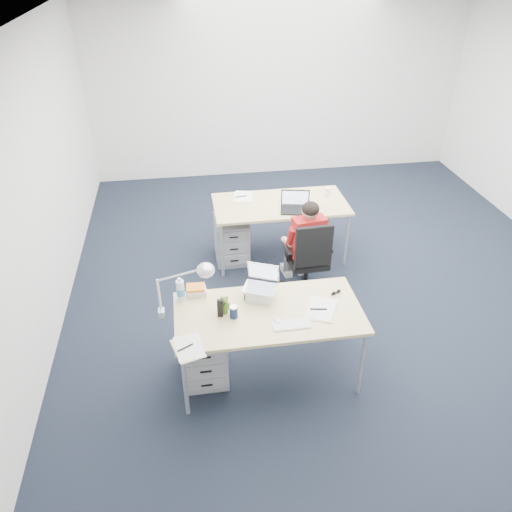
# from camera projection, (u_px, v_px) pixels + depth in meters

# --- Properties ---
(floor) EXTENTS (7.00, 7.00, 0.00)m
(floor) POSITION_uv_depth(u_px,v_px,m) (335.00, 289.00, 5.75)
(floor) COLOR black
(floor) RESTS_ON ground
(room) EXTENTS (6.02, 7.02, 2.80)m
(room) POSITION_uv_depth(u_px,v_px,m) (350.00, 146.00, 4.83)
(room) COLOR silver
(room) RESTS_ON ground
(desk_near) EXTENTS (1.60, 0.80, 0.73)m
(desk_near) POSITION_uv_depth(u_px,v_px,m) (269.00, 316.00, 4.27)
(desk_near) COLOR tan
(desk_near) RESTS_ON ground
(desk_far) EXTENTS (1.60, 0.80, 0.73)m
(desk_far) POSITION_uv_depth(u_px,v_px,m) (280.00, 207.00, 6.01)
(desk_far) COLOR tan
(desk_far) RESTS_ON ground
(office_chair) EXTENTS (0.63, 0.63, 0.96)m
(office_chair) POSITION_uv_depth(u_px,v_px,m) (307.00, 273.00, 5.54)
(office_chair) COLOR black
(office_chair) RESTS_ON ground
(seated_person) EXTENTS (0.38, 0.64, 1.12)m
(seated_person) POSITION_uv_depth(u_px,v_px,m) (303.00, 243.00, 5.51)
(seated_person) COLOR #AD1918
(seated_person) RESTS_ON ground
(drawer_pedestal_near) EXTENTS (0.40, 0.50, 0.55)m
(drawer_pedestal_near) POSITION_uv_depth(u_px,v_px,m) (204.00, 351.00, 4.49)
(drawer_pedestal_near) COLOR #9FA2A5
(drawer_pedestal_near) RESTS_ON ground
(drawer_pedestal_far) EXTENTS (0.40, 0.50, 0.55)m
(drawer_pedestal_far) POSITION_uv_depth(u_px,v_px,m) (232.00, 239.00, 6.17)
(drawer_pedestal_far) COLOR #9FA2A5
(drawer_pedestal_far) RESTS_ON ground
(silver_laptop) EXTENTS (0.35, 0.32, 0.30)m
(silver_laptop) POSITION_uv_depth(u_px,v_px,m) (260.00, 284.00, 4.32)
(silver_laptop) COLOR silver
(silver_laptop) RESTS_ON desk_near
(wireless_keyboard) EXTENTS (0.31, 0.13, 0.02)m
(wireless_keyboard) POSITION_uv_depth(u_px,v_px,m) (291.00, 324.00, 4.09)
(wireless_keyboard) COLOR white
(wireless_keyboard) RESTS_ON desk_near
(computer_mouse) EXTENTS (0.06, 0.09, 0.03)m
(computer_mouse) POSITION_uv_depth(u_px,v_px,m) (277.00, 321.00, 4.13)
(computer_mouse) COLOR white
(computer_mouse) RESTS_ON desk_near
(headphones) EXTENTS (0.24, 0.18, 0.04)m
(headphones) POSITION_uv_depth(u_px,v_px,m) (257.00, 296.00, 4.40)
(headphones) COLOR black
(headphones) RESTS_ON desk_near
(can_koozie) EXTENTS (0.09, 0.09, 0.11)m
(can_koozie) POSITION_uv_depth(u_px,v_px,m) (234.00, 312.00, 4.16)
(can_koozie) COLOR #142241
(can_koozie) RESTS_ON desk_near
(water_bottle) EXTENTS (0.10, 0.10, 0.23)m
(water_bottle) POSITION_uv_depth(u_px,v_px,m) (180.00, 289.00, 4.32)
(water_bottle) COLOR silver
(water_bottle) RESTS_ON desk_near
(bear_figurine) EXTENTS (0.11, 0.09, 0.17)m
(bear_figurine) POSITION_uv_depth(u_px,v_px,m) (225.00, 304.00, 4.20)
(bear_figurine) COLOR #3A701E
(bear_figurine) RESTS_ON desk_near
(book_stack) EXTENTS (0.20, 0.17, 0.08)m
(book_stack) POSITION_uv_depth(u_px,v_px,m) (196.00, 290.00, 4.44)
(book_stack) COLOR silver
(book_stack) RESTS_ON desk_near
(cordless_phone) EXTENTS (0.05, 0.04, 0.17)m
(cordless_phone) POSITION_uv_depth(u_px,v_px,m) (220.00, 308.00, 4.15)
(cordless_phone) COLOR black
(cordless_phone) RESTS_ON desk_near
(papers_left) EXTENTS (0.26, 0.33, 0.01)m
(papers_left) POSITION_uv_depth(u_px,v_px,m) (188.00, 348.00, 3.86)
(papers_left) COLOR #EED98A
(papers_left) RESTS_ON desk_near
(papers_right) EXTENTS (0.34, 0.38, 0.01)m
(papers_right) POSITION_uv_depth(u_px,v_px,m) (321.00, 310.00, 4.26)
(papers_right) COLOR #EED98A
(papers_right) RESTS_ON desk_near
(sunglasses) EXTENTS (0.12, 0.09, 0.02)m
(sunglasses) POSITION_uv_depth(u_px,v_px,m) (336.00, 293.00, 4.45)
(sunglasses) COLOR black
(sunglasses) RESTS_ON desk_near
(desk_lamp) EXTENTS (0.46, 0.21, 0.50)m
(desk_lamp) POSITION_uv_depth(u_px,v_px,m) (177.00, 290.00, 4.09)
(desk_lamp) COLOR silver
(desk_lamp) RESTS_ON desk_near
(dark_laptop) EXTENTS (0.39, 0.38, 0.24)m
(dark_laptop) POSITION_uv_depth(u_px,v_px,m) (295.00, 202.00, 5.75)
(dark_laptop) COLOR black
(dark_laptop) RESTS_ON desk_far
(far_cup) EXTENTS (0.07, 0.07, 0.10)m
(far_cup) POSITION_uv_depth(u_px,v_px,m) (328.00, 192.00, 6.13)
(far_cup) COLOR white
(far_cup) RESTS_ON desk_far
(far_papers) EXTENTS (0.27, 0.35, 0.01)m
(far_papers) POSITION_uv_depth(u_px,v_px,m) (243.00, 197.00, 6.11)
(far_papers) COLOR white
(far_papers) RESTS_ON desk_far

